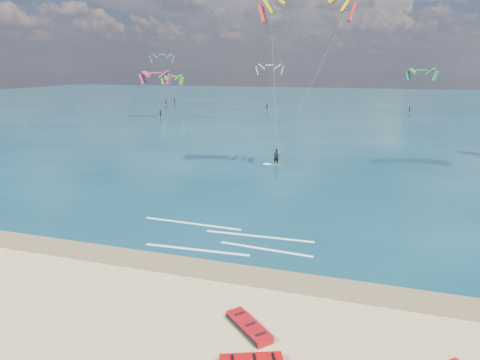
% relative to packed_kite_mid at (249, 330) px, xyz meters
% --- Properties ---
extents(ground, '(320.00, 320.00, 0.00)m').
position_rel_packed_kite_mid_xyz_m(ground, '(-3.31, 41.67, 0.00)').
color(ground, tan).
rests_on(ground, ground).
extents(wet_sand_strip, '(320.00, 2.40, 0.01)m').
position_rel_packed_kite_mid_xyz_m(wet_sand_strip, '(-3.31, 4.67, 0.00)').
color(wet_sand_strip, brown).
rests_on(wet_sand_strip, ground).
extents(sea, '(320.00, 200.00, 0.04)m').
position_rel_packed_kite_mid_xyz_m(sea, '(-3.31, 105.67, 0.02)').
color(sea, '#0A343C').
rests_on(sea, ground).
extents(packed_kite_mid, '(2.77, 2.64, 0.40)m').
position_rel_packed_kite_mid_xyz_m(packed_kite_mid, '(0.00, 0.00, 0.00)').
color(packed_kite_mid, '#AF0C14').
rests_on(packed_kite_mid, ground).
extents(kitesurfer_main, '(10.86, 8.85, 18.07)m').
position_rel_packed_kite_mid_xyz_m(kitesurfer_main, '(-3.71, 26.60, 9.20)').
color(kitesurfer_main, '#B1BF16').
rests_on(kitesurfer_main, sea).
extents(shoreline_foam, '(12.36, 4.45, 0.01)m').
position_rel_packed_kite_mid_xyz_m(shoreline_foam, '(-4.09, 8.84, 0.04)').
color(shoreline_foam, white).
rests_on(shoreline_foam, ground).
extents(distant_kites, '(90.80, 33.08, 13.49)m').
position_rel_packed_kite_mid_xyz_m(distant_kites, '(-19.53, 82.16, 5.21)').
color(distant_kites, '#BD375F').
rests_on(distant_kites, ground).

